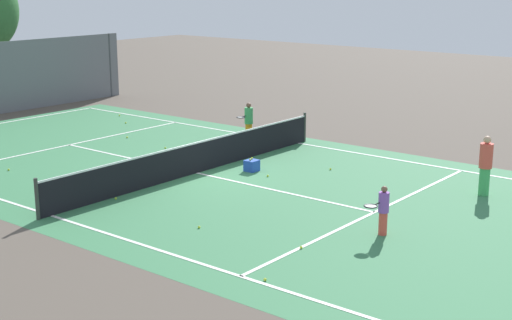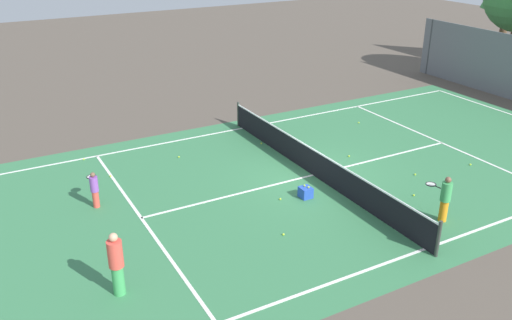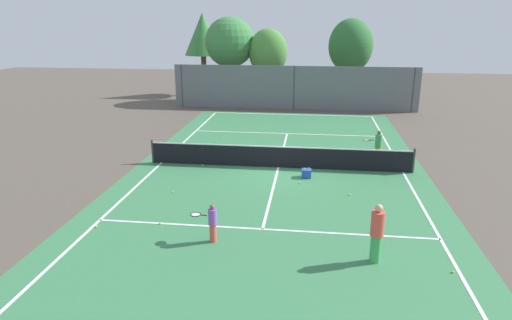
# 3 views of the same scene
# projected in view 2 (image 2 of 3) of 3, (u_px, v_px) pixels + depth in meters

# --- Properties ---
(ground_plane) EXTENTS (80.00, 80.00, 0.00)m
(ground_plane) POSITION_uv_depth(u_px,v_px,m) (313.00, 175.00, 19.54)
(ground_plane) COLOR brown
(court_surface) EXTENTS (13.00, 25.00, 0.01)m
(court_surface) POSITION_uv_depth(u_px,v_px,m) (313.00, 175.00, 19.53)
(court_surface) COLOR #387A4C
(court_surface) RESTS_ON ground_plane
(tennis_net) EXTENTS (11.90, 0.10, 1.10)m
(tennis_net) POSITION_uv_depth(u_px,v_px,m) (314.00, 162.00, 19.33)
(tennis_net) COLOR #333833
(tennis_net) RESTS_ON ground_plane
(player_0) EXTENTS (0.90, 0.42, 1.47)m
(player_0) POSITION_uv_depth(u_px,v_px,m) (445.00, 198.00, 16.29)
(player_0) COLOR orange
(player_0) RESTS_ON ground_plane
(player_1) EXTENTS (0.37, 0.37, 1.72)m
(player_1) POSITION_uv_depth(u_px,v_px,m) (116.00, 263.00, 12.98)
(player_1) COLOR #3FA559
(player_1) RESTS_ON ground_plane
(player_2) EXTENTS (0.84, 0.36, 1.21)m
(player_2) POSITION_uv_depth(u_px,v_px,m) (94.00, 189.00, 17.14)
(player_2) COLOR #E54C3F
(player_2) RESTS_ON ground_plane
(ball_crate) EXTENTS (0.40, 0.38, 0.43)m
(ball_crate) POSITION_uv_depth(u_px,v_px,m) (306.00, 192.00, 17.90)
(ball_crate) COLOR blue
(ball_crate) RESTS_ON ground_plane
(tennis_ball_0) EXTENTS (0.07, 0.07, 0.07)m
(tennis_ball_0) POSITION_uv_depth(u_px,v_px,m) (84.00, 159.00, 20.76)
(tennis_ball_0) COLOR #CCE533
(tennis_ball_0) RESTS_ON ground_plane
(tennis_ball_1) EXTENTS (0.07, 0.07, 0.07)m
(tennis_ball_1) POSITION_uv_depth(u_px,v_px,m) (283.00, 234.00, 15.78)
(tennis_ball_1) COLOR #CCE533
(tennis_ball_1) RESTS_ON ground_plane
(tennis_ball_2) EXTENTS (0.07, 0.07, 0.07)m
(tennis_ball_2) POSITION_uv_depth(u_px,v_px,m) (414.00, 195.00, 18.04)
(tennis_ball_2) COLOR #CCE533
(tennis_ball_2) RESTS_ON ground_plane
(tennis_ball_3) EXTENTS (0.07, 0.07, 0.07)m
(tennis_ball_3) POSITION_uv_depth(u_px,v_px,m) (470.00, 165.00, 20.31)
(tennis_ball_3) COLOR #CCE533
(tennis_ball_3) RESTS_ON ground_plane
(tennis_ball_4) EXTENTS (0.07, 0.07, 0.07)m
(tennis_ball_4) POSITION_uv_depth(u_px,v_px,m) (261.00, 143.00, 22.23)
(tennis_ball_4) COLOR #CCE533
(tennis_ball_4) RESTS_ON ground_plane
(tennis_ball_6) EXTENTS (0.07, 0.07, 0.07)m
(tennis_ball_6) POSITION_uv_depth(u_px,v_px,m) (415.00, 174.00, 19.52)
(tennis_ball_6) COLOR #CCE533
(tennis_ball_6) RESTS_ON ground_plane
(tennis_ball_9) EXTENTS (0.07, 0.07, 0.07)m
(tennis_ball_9) POSITION_uv_depth(u_px,v_px,m) (280.00, 199.00, 17.79)
(tennis_ball_9) COLOR #CCE533
(tennis_ball_9) RESTS_ON ground_plane
(tennis_ball_10) EXTENTS (0.07, 0.07, 0.07)m
(tennis_ball_10) POSITION_uv_depth(u_px,v_px,m) (110.00, 176.00, 19.39)
(tennis_ball_10) COLOR #CCE533
(tennis_ball_10) RESTS_ON ground_plane
(tennis_ball_11) EXTENTS (0.07, 0.07, 0.07)m
(tennis_ball_11) POSITION_uv_depth(u_px,v_px,m) (349.00, 156.00, 21.04)
(tennis_ball_11) COLOR #CCE533
(tennis_ball_11) RESTS_ON ground_plane
(tennis_ball_12) EXTENTS (0.07, 0.07, 0.07)m
(tennis_ball_12) POSITION_uv_depth(u_px,v_px,m) (359.00, 123.00, 24.52)
(tennis_ball_12) COLOR #CCE533
(tennis_ball_12) RESTS_ON ground_plane
(tennis_ball_13) EXTENTS (0.07, 0.07, 0.07)m
(tennis_ball_13) POSITION_uv_depth(u_px,v_px,m) (179.00, 157.00, 20.96)
(tennis_ball_13) COLOR #CCE533
(tennis_ball_13) RESTS_ON ground_plane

